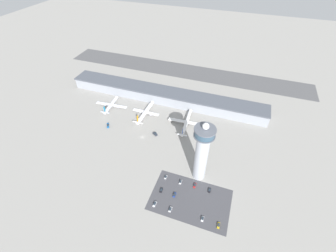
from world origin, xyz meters
The scene contains 22 objects.
ground_plane centered at (0.00, 0.00, 0.00)m, with size 1000.00×1000.00×0.00m, color gray.
terminal_building centered at (0.00, 70.00, 7.48)m, with size 247.48×25.00×14.77m.
runway_strip centered at (0.00, 153.16, 0.00)m, with size 371.22×44.00×0.01m, color #515154.
control_tower centered at (67.13, -27.79, 31.84)m, with size 16.65×16.65×61.58m.
parking_lot_surface centered at (66.47, -53.12, 0.00)m, with size 64.00×40.00×0.01m, color #424247.
airplane_gate_alpha centered at (-56.71, 35.00, 3.84)m, with size 40.18×33.53×12.42m.
airplane_gate_bravo centered at (-11.61, 35.32, 4.17)m, with size 32.90×41.79×13.78m.
airplane_gate_charlie centered at (38.59, 33.78, 4.26)m, with size 41.79×44.39×12.08m.
service_truck_catering centered at (11.36, 7.90, 1.04)m, with size 6.12×4.76×2.98m.
service_truck_fuel centered at (20.86, 36.51, 1.00)m, with size 6.78×6.45×2.89m.
service_truck_baggage centered at (-43.16, 3.40, 0.93)m, with size 5.98×7.72×2.68m.
service_truck_water centered at (-63.12, 36.62, 1.00)m, with size 8.10×3.75×2.87m.
car_red_hatchback centered at (40.72, -66.67, 0.58)m, with size 2.07×4.83×1.50m.
car_navy_sedan centered at (40.41, -39.51, 0.57)m, with size 1.78×4.05×1.47m.
car_green_van centered at (53.10, -53.71, 0.61)m, with size 1.92×4.39×1.57m.
car_black_suv centered at (66.77, -39.32, 0.58)m, with size 1.86×4.70×1.49m.
car_white_wagon centered at (54.18, -40.09, 0.59)m, with size 1.94×4.16×1.53m.
car_yellow_taxi centered at (91.75, -66.84, 0.52)m, with size 1.95×4.72×1.35m.
car_silver_sedan centered at (79.59, -39.85, 0.58)m, with size 2.03×4.41×1.50m.
car_grey_coupe centered at (53.97, -66.84, 0.59)m, with size 1.97×4.50×1.51m.
car_maroon_suv centered at (79.45, -65.98, 0.60)m, with size 1.90×4.10×1.53m.
car_blue_compact centered at (41.33, -53.20, 0.57)m, with size 1.74×4.46×1.48m.
Camera 1 is at (81.02, -149.61, 166.51)m, focal length 24.00 mm.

